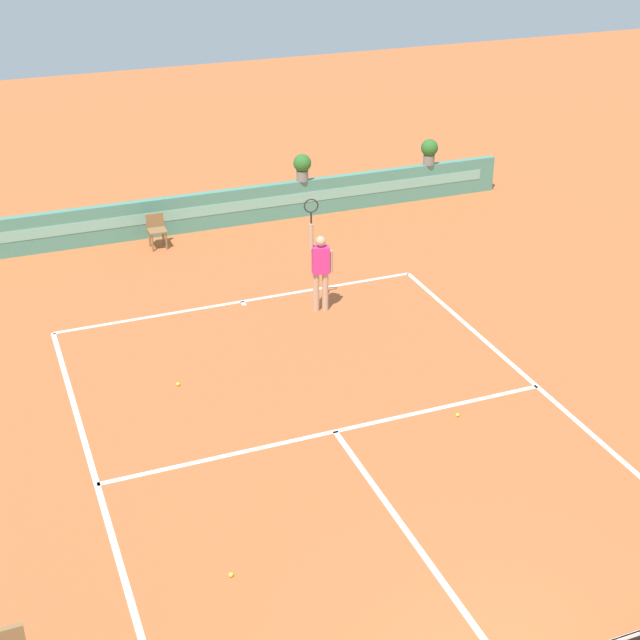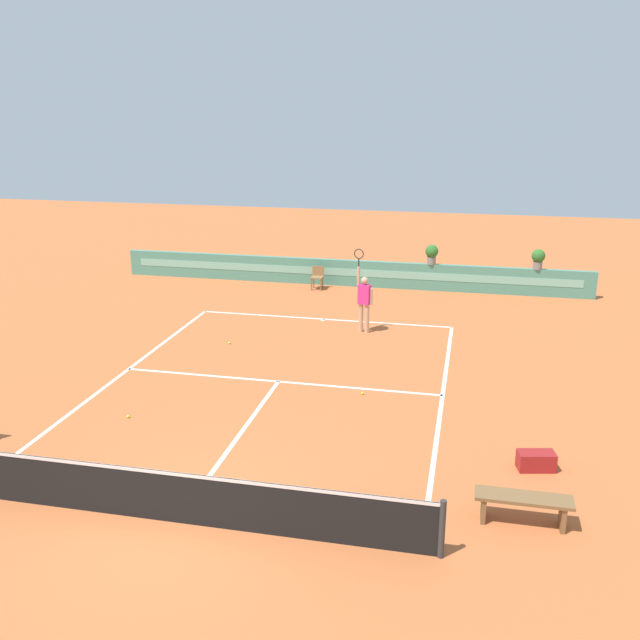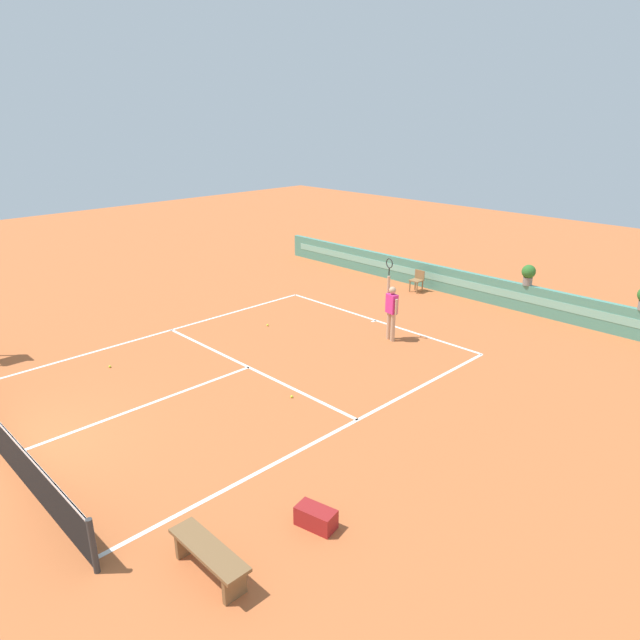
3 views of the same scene
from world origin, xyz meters
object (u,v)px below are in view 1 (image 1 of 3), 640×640
object	(u,v)px
tennis_ball_by_sideline	(231,575)
potted_plant_right	(302,166)
tennis_ball_mid_court	(178,384)
tennis_ball_near_baseline	(457,415)
potted_plant_far_right	(429,150)
ball_kid_chair	(157,229)
tennis_player	(320,266)

from	to	relation	value
tennis_ball_by_sideline	potted_plant_right	world-z (taller)	potted_plant_right
tennis_ball_by_sideline	tennis_ball_mid_court	bearing A→B (deg)	84.28
tennis_ball_near_baseline	tennis_ball_mid_court	size ratio (longest dim) A/B	1.00
potted_plant_right	tennis_ball_by_sideline	bearing A→B (deg)	-114.52
potted_plant_right	potted_plant_far_right	size ratio (longest dim) A/B	1.00
ball_kid_chair	tennis_ball_near_baseline	world-z (taller)	ball_kid_chair
ball_kid_chair	tennis_ball_mid_court	world-z (taller)	ball_kid_chair
ball_kid_chair	tennis_ball_mid_court	bearing A→B (deg)	-99.47
potted_plant_right	potted_plant_far_right	xyz separation A→B (m)	(3.80, 0.00, 0.00)
tennis_player	tennis_ball_mid_court	size ratio (longest dim) A/B	38.01
potted_plant_right	potted_plant_far_right	bearing A→B (deg)	0.00
ball_kid_chair	tennis_ball_by_sideline	size ratio (longest dim) A/B	12.50
ball_kid_chair	potted_plant_far_right	world-z (taller)	potted_plant_far_right
tennis_ball_by_sideline	potted_plant_far_right	size ratio (longest dim) A/B	0.09
tennis_ball_near_baseline	potted_plant_right	world-z (taller)	potted_plant_right
tennis_player	tennis_ball_near_baseline	world-z (taller)	tennis_player
tennis_player	tennis_ball_near_baseline	bearing A→B (deg)	-81.25
tennis_ball_mid_court	ball_kid_chair	bearing A→B (deg)	80.53
potted_plant_far_right	tennis_ball_mid_court	bearing A→B (deg)	-140.50
ball_kid_chair	tennis_player	world-z (taller)	tennis_player
tennis_ball_by_sideline	potted_plant_far_right	xyz separation A→B (m)	(9.63, 12.78, 1.38)
tennis_player	tennis_ball_by_sideline	bearing A→B (deg)	-119.98
tennis_player	ball_kid_chair	bearing A→B (deg)	117.73
tennis_player	potted_plant_right	size ratio (longest dim) A/B	3.57
tennis_ball_mid_court	potted_plant_far_right	distance (m)	11.87
ball_kid_chair	tennis_ball_by_sideline	xyz separation A→B (m)	(-1.66, -12.05, -0.44)
tennis_ball_near_baseline	potted_plant_far_right	world-z (taller)	potted_plant_far_right
tennis_ball_near_baseline	tennis_ball_by_sideline	distance (m)	5.49
ball_kid_chair	tennis_ball_near_baseline	distance (m)	10.17
ball_kid_chair	tennis_ball_by_sideline	world-z (taller)	ball_kid_chair
tennis_ball_by_sideline	tennis_ball_near_baseline	bearing A→B (deg)	26.29
tennis_ball_near_baseline	potted_plant_right	distance (m)	10.48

